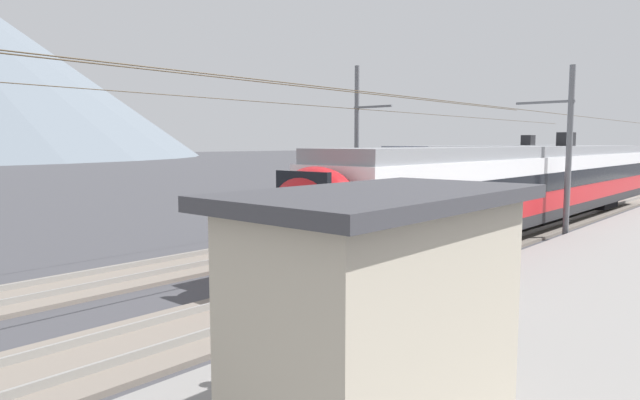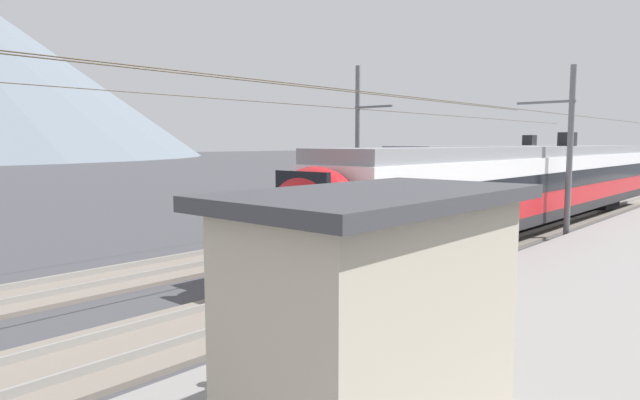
{
  "view_description": "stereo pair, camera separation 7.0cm",
  "coord_description": "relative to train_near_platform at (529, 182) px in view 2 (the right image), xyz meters",
  "views": [
    {
      "loc": [
        -11.29,
        -8.18,
        4.0
      ],
      "look_at": [
        2.11,
        3.72,
        2.15
      ],
      "focal_mm": 31.13,
      "sensor_mm": 36.0,
      "label": 1
    },
    {
      "loc": [
        -11.25,
        -8.23,
        4.0
      ],
      "look_at": [
        2.11,
        3.72,
        2.15
      ],
      "focal_mm": 31.13,
      "sensor_mm": 36.0,
      "label": 2
    }
  ],
  "objects": [
    {
      "name": "ground_plane",
      "position": [
        -13.74,
        -1.42,
        -2.23
      ],
      "size": [
        400.0,
        400.0,
        0.0
      ],
      "primitive_type": "plane",
      "color": "#424247"
    },
    {
      "name": "handbag_near_sign",
      "position": [
        -11.29,
        -3.54,
        -1.71
      ],
      "size": [
        0.32,
        0.18,
        0.42
      ],
      "color": "black",
      "rests_on": "platform_slab"
    },
    {
      "name": "platform_shelter",
      "position": [
        -20.0,
        -6.08,
        -0.27
      ],
      "size": [
        3.9,
        2.14,
        3.12
      ],
      "color": "#B7AD99",
      "rests_on": "platform_slab"
    },
    {
      "name": "catenary_mast_far_side",
      "position": [
        -3.31,
        7.14,
        1.81
      ],
      "size": [
        44.98,
        2.19,
        7.75
      ],
      "color": "slate",
      "rests_on": "ground"
    },
    {
      "name": "potted_plant_by_shelter",
      "position": [
        -15.61,
        -4.58,
        -1.37
      ],
      "size": [
        0.56,
        0.56,
        0.84
      ],
      "color": "brown",
      "rests_on": "platform_slab"
    },
    {
      "name": "handbag_beside_passenger",
      "position": [
        -17.98,
        -3.71,
        -1.73
      ],
      "size": [
        0.32,
        0.18,
        0.37
      ],
      "color": "maroon",
      "rests_on": "platform_slab"
    },
    {
      "name": "platform_sign",
      "position": [
        -11.76,
        -3.34,
        -0.24
      ],
      "size": [
        0.7,
        0.08,
        2.2
      ],
      "color": "#59595B",
      "rests_on": "platform_slab"
    },
    {
      "name": "train_near_platform",
      "position": [
        0.0,
        0.0,
        0.0
      ],
      "size": [
        30.31,
        3.0,
        4.27
      ],
      "color": "#2D2D30",
      "rests_on": "track_near"
    },
    {
      "name": "train_far_track",
      "position": [
        9.51,
        5.39,
        -0.01
      ],
      "size": [
        25.91,
        2.95,
        4.27
      ],
      "color": "#2D2D30",
      "rests_on": "track_far"
    },
    {
      "name": "platform_slab",
      "position": [
        -13.74,
        -6.52,
        -2.05
      ],
      "size": [
        120.0,
        8.27,
        0.37
      ],
      "primitive_type": "cube",
      "color": "gray",
      "rests_on": "ground"
    },
    {
      "name": "track_near",
      "position": [
        -13.74,
        -0.0,
        -2.16
      ],
      "size": [
        120.0,
        3.0,
        0.28
      ],
      "color": "slate",
      "rests_on": "ground"
    },
    {
      "name": "catenary_mast_mid",
      "position": [
        -1.25,
        -1.94,
        1.56
      ],
      "size": [
        44.98,
        2.42,
        7.14
      ],
      "color": "slate",
      "rests_on": "ground"
    },
    {
      "name": "passenger_walking",
      "position": [
        -19.02,
        -3.95,
        -0.92
      ],
      "size": [
        0.53,
        0.22,
        1.69
      ],
      "color": "#383842",
      "rests_on": "platform_slab"
    },
    {
      "name": "potted_plant_platform_edge",
      "position": [
        -12.52,
        -3.04,
        -1.41
      ],
      "size": [
        0.53,
        0.53,
        0.81
      ],
      "color": "brown",
      "rests_on": "platform_slab"
    },
    {
      "name": "track_far",
      "position": [
        -13.74,
        5.39,
        -2.16
      ],
      "size": [
        120.0,
        3.0,
        0.28
      ],
      "color": "slate",
      "rests_on": "ground"
    }
  ]
}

